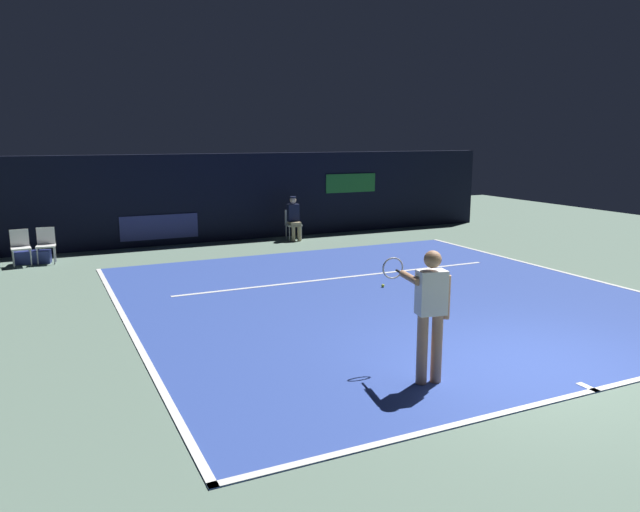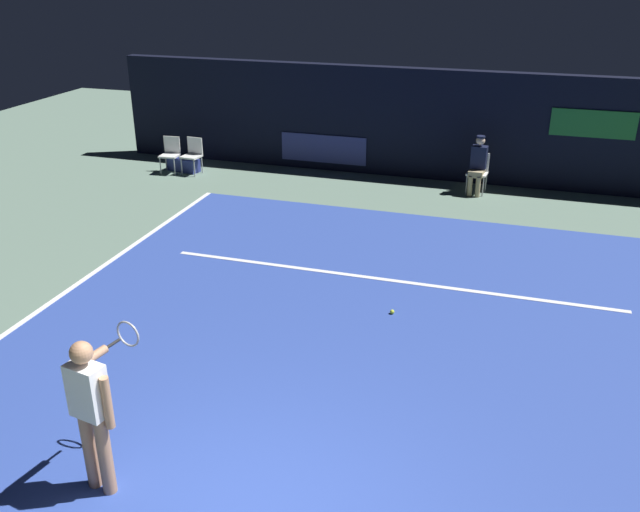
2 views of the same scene
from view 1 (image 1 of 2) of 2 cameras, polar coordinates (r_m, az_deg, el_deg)
ground_plane at (r=12.00m, az=6.10°, el=-3.84°), size 31.58×31.58×0.00m
court_surface at (r=12.00m, az=6.10°, el=-3.81°), size 9.78×10.05×0.01m
line_baseline at (r=8.40m, az=24.44°, el=-11.42°), size 9.78×0.10×0.01m
line_sideline_left at (r=15.04m, az=22.05°, el=-1.46°), size 0.10×10.05×0.01m
line_sideline_right at (r=10.41m, az=-17.45°, el=-6.58°), size 0.10×10.05×0.01m
line_service at (r=13.48m, az=2.21°, el=-2.03°), size 7.63×0.10×0.01m
line_centre_mark at (r=8.46m, az=23.91°, el=-11.22°), size 0.10×0.30×0.01m
back_wall at (r=18.72m, az=-6.33°, el=5.62°), size 16.53×0.33×2.60m
tennis_player at (r=7.72m, az=10.29°, el=-4.86°), size 0.51×1.00×1.73m
line_judge_on_chair at (r=18.31m, az=-2.49°, el=3.63°), size 0.48×0.56×1.32m
courtside_chair_near at (r=16.44m, az=-24.41°, el=1.11°), size 0.48×0.46×0.88m
courtside_chair_far at (r=16.36m, az=-26.37°, el=0.90°), size 0.47×0.45×0.88m
tennis_ball at (r=12.68m, az=5.94°, el=-2.80°), size 0.07×0.07×0.07m
equipment_bag at (r=16.59m, az=-25.46°, el=-0.10°), size 0.88×0.47×0.32m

